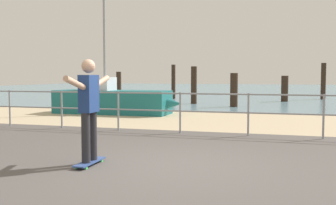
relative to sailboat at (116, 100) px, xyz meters
name	(u,v)px	position (x,y,z in m)	size (l,w,h in m)	color
ground_plane	(150,182)	(4.44, -8.89, -0.53)	(24.00, 10.00, 0.04)	#514C49
beach_strip	(230,120)	(4.44, -0.89, -0.53)	(24.00, 6.00, 0.04)	tan
sea_surface	(269,90)	(4.44, 27.11, -0.53)	(72.00, 50.00, 0.04)	slate
railing_fence	(148,105)	(2.81, -4.29, 0.17)	(11.90, 0.05, 1.05)	gray
sailboat	(116,100)	(0.00, 0.00, 0.00)	(4.95, 1.42, 5.87)	#19666B
skateboard	(90,162)	(3.18, -8.24, -0.46)	(0.21, 0.80, 0.08)	#334C8C
skateboarder	(89,104)	(3.18, -8.24, 0.49)	(0.22, 1.45, 1.65)	#26262B
groyne_post_0	(119,87)	(-2.79, 6.68, 0.31)	(0.28, 0.28, 1.67)	#332319
groyne_post_1	(173,82)	(-0.57, 10.03, 0.54)	(0.25, 0.25, 2.13)	#332319
groyne_post_2	(194,85)	(1.65, 6.02, 0.43)	(0.30, 0.30, 1.92)	#332319
groyne_post_3	(234,90)	(3.86, 4.62, 0.26)	(0.35, 0.35, 1.58)	#332319
groyne_post_4	(285,89)	(6.08, 9.19, 0.20)	(0.38, 0.38, 1.45)	#332319
groyne_post_5	(323,81)	(8.30, 11.98, 0.58)	(0.29, 0.29, 2.21)	#332319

